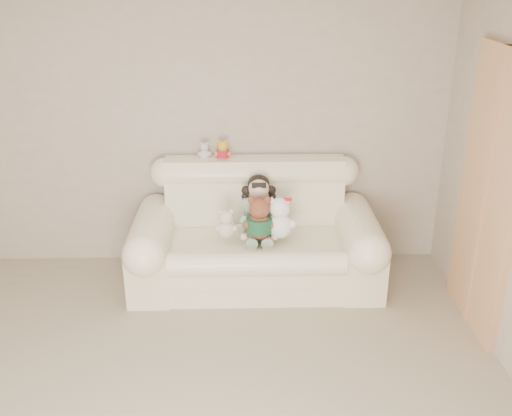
{
  "coord_description": "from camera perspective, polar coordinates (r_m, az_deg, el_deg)",
  "views": [
    {
      "loc": [
        0.44,
        -2.57,
        2.62
      ],
      "look_at": [
        0.55,
        1.9,
        0.75
      ],
      "focal_mm": 41.82,
      "sensor_mm": 36.0,
      "label": 1
    }
  ],
  "objects": [
    {
      "name": "yellow_mini_bear",
      "position": [
        5.15,
        -3.21,
        5.72
      ],
      "size": [
        0.15,
        0.12,
        0.22
      ],
      "primitive_type": null,
      "rotation": [
        0.0,
        0.0,
        0.09
      ],
      "color": "yellow",
      "rests_on": "sofa"
    },
    {
      "name": "wall_back",
      "position": [
        5.26,
        -6.25,
        8.04
      ],
      "size": [
        4.5,
        0.0,
        4.5
      ],
      "primitive_type": "plane",
      "rotation": [
        1.57,
        0.0,
        0.0
      ],
      "color": "tan",
      "rests_on": "ground"
    },
    {
      "name": "brown_teddy",
      "position": [
        4.82,
        0.32,
        -0.55
      ],
      "size": [
        0.32,
        0.27,
        0.43
      ],
      "primitive_type": null,
      "rotation": [
        0.0,
        0.0,
        -0.24
      ],
      "color": "brown",
      "rests_on": "sofa"
    },
    {
      "name": "white_cat",
      "position": [
        4.84,
        2.28,
        -0.5
      ],
      "size": [
        0.33,
        0.3,
        0.42
      ],
      "primitive_type": null,
      "rotation": [
        0.0,
        0.0,
        -0.39
      ],
      "color": "white",
      "rests_on": "sofa"
    },
    {
      "name": "seated_child",
      "position": [
        5.03,
        0.26,
        0.21
      ],
      "size": [
        0.34,
        0.41,
        0.55
      ],
      "primitive_type": null,
      "rotation": [
        0.0,
        0.0,
        -0.02
      ],
      "color": "#2E6B32",
      "rests_on": "sofa"
    },
    {
      "name": "sofa",
      "position": [
        5.03,
        -0.03,
        -2.03
      ],
      "size": [
        2.1,
        0.95,
        1.03
      ],
      "primitive_type": null,
      "color": "#FBF2CA",
      "rests_on": "floor"
    },
    {
      "name": "cream_teddy",
      "position": [
        4.86,
        -2.87,
        -1.22
      ],
      "size": [
        0.22,
        0.19,
        0.3
      ],
      "primitive_type": null,
      "rotation": [
        0.0,
        0.0,
        0.22
      ],
      "color": "beige",
      "rests_on": "sofa"
    },
    {
      "name": "door_panel",
      "position": [
        4.62,
        21.3,
        1.24
      ],
      "size": [
        0.06,
        0.9,
        2.1
      ],
      "primitive_type": "cube",
      "color": "#B37E4C",
      "rests_on": "floor"
    },
    {
      "name": "grey_mini_plush",
      "position": [
        5.19,
        -4.96,
        5.63
      ],
      "size": [
        0.13,
        0.1,
        0.19
      ],
      "primitive_type": null,
      "rotation": [
        0.0,
        0.0,
        0.1
      ],
      "color": "silver",
      "rests_on": "sofa"
    }
  ]
}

